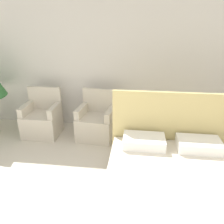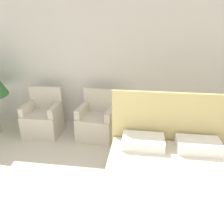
{
  "view_description": "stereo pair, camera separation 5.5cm",
  "coord_description": "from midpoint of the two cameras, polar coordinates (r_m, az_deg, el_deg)",
  "views": [
    {
      "loc": [
        0.64,
        -0.88,
        2.11
      ],
      "look_at": [
        0.22,
        2.45,
        0.71
      ],
      "focal_mm": 35.0,
      "sensor_mm": 36.0,
      "label": 1
    },
    {
      "loc": [
        0.69,
        -0.87,
        2.11
      ],
      "look_at": [
        0.22,
        2.45,
        0.71
      ],
      "focal_mm": 35.0,
      "sensor_mm": 36.0,
      "label": 2
    }
  ],
  "objects": [
    {
      "name": "armchair_near_window_right",
      "position": [
        4.22,
        -3.61,
        -3.02
      ],
      "size": [
        0.73,
        0.66,
        0.91
      ],
      "rotation": [
        0.0,
        0.0,
        -0.11
      ],
      "color": "beige",
      "rests_on": "ground_plane"
    },
    {
      "name": "bed",
      "position": [
        2.77,
        16.39,
        -19.86
      ],
      "size": [
        1.67,
        1.99,
        1.22
      ],
      "color": "#4C4238",
      "rests_on": "ground_plane"
    },
    {
      "name": "armchair_near_window_left",
      "position": [
        4.55,
        -17.19,
        -2.05
      ],
      "size": [
        0.67,
        0.6,
        0.91
      ],
      "rotation": [
        0.0,
        0.0,
        0.01
      ],
      "color": "beige",
      "rests_on": "ground_plane"
    },
    {
      "name": "wall_back",
      "position": [
        4.42,
        -0.75,
        13.98
      ],
      "size": [
        10.0,
        0.06,
        2.9
      ],
      "color": "silver",
      "rests_on": "ground_plane"
    }
  ]
}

